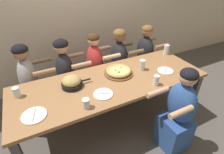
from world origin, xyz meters
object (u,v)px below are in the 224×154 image
diner_near_midright (178,115)px  diner_far_midleft (67,79)px  pizza_board_main (119,72)px  diner_far_midright (119,65)px  empty_plate_b (34,115)px  drinking_glass_c (17,93)px  diner_far_center (96,72)px  skillet_bowl (72,82)px  empty_plate_a (165,71)px  empty_plate_c (103,94)px  drinking_glass_a (142,66)px  drinking_glass_d (156,81)px  diner_far_left (32,87)px  diner_far_right (144,60)px  drinking_glass_b (166,50)px  drinking_glass_e (86,103)px

diner_near_midright → diner_far_midleft: (-0.95, 1.30, 0.02)m
pizza_board_main → diner_far_midright: (0.32, 0.55, -0.26)m
empty_plate_b → drinking_glass_c: drinking_glass_c is taller
pizza_board_main → empty_plate_b: 1.13m
diner_far_center → empty_plate_b: bearing=-48.7°
drinking_glass_c → diner_near_midright: size_ratio=0.10×
skillet_bowl → empty_plate_a: size_ratio=1.69×
empty_plate_c → drinking_glass_a: size_ratio=1.55×
drinking_glass_c → drinking_glass_d: 1.57m
pizza_board_main → drinking_glass_d: size_ratio=3.04×
diner_far_midleft → pizza_board_main: bearing=46.5°
diner_far_midright → diner_far_left: 1.39m
diner_far_right → drinking_glass_b: bearing=19.5°
skillet_bowl → diner_far_center: size_ratio=0.31×
empty_plate_a → diner_far_left: (-1.67, 0.78, -0.23)m
empty_plate_b → drinking_glass_e: (0.48, -0.11, 0.05)m
skillet_bowl → drinking_glass_a: 0.96m
empty_plate_a → diner_near_midright: 0.63m
drinking_glass_a → drinking_glass_c: size_ratio=1.22×
empty_plate_c → diner_far_midright: size_ratio=0.19×
diner_near_midright → drinking_glass_e: bearing=70.9°
drinking_glass_b → drinking_glass_e: bearing=-158.8°
empty_plate_a → diner_far_left: bearing=155.0°
drinking_glass_e → diner_far_right: bearing=34.0°
drinking_glass_e → skillet_bowl: bearing=93.4°
pizza_board_main → empty_plate_b: (-1.08, -0.30, -0.03)m
empty_plate_a → empty_plate_b: 1.68m
drinking_glass_b → skillet_bowl: bearing=-173.2°
drinking_glass_e → diner_far_left: 1.11m
diner_near_midright → skillet_bowl: bearing=52.9°
drinking_glass_c → diner_far_left: 0.56m
drinking_glass_b → drinking_glass_d: bearing=-138.7°
diner_far_midleft → drinking_glass_d: bearing=41.6°
drinking_glass_b → diner_far_right: 0.49m
empty_plate_b → drinking_glass_e: size_ratio=2.29×
diner_far_left → diner_near_midright: bearing=47.9°
empty_plate_b → diner_near_midright: size_ratio=0.21×
empty_plate_a → diner_far_center: (-0.71, 0.78, -0.25)m
drinking_glass_a → diner_far_midleft: (-0.92, 0.59, -0.29)m
drinking_glass_a → diner_near_midright: bearing=-87.2°
empty_plate_a → diner_near_midright: size_ratio=0.19×
drinking_glass_e → diner_far_right: 1.76m
empty_plate_a → diner_far_midright: 0.86m
empty_plate_b → diner_far_left: (0.01, 0.86, -0.23)m
skillet_bowl → drinking_glass_a: drinking_glass_a is taller
pizza_board_main → diner_near_midright: (0.37, -0.75, -0.29)m
diner_far_midright → diner_near_midright: size_ratio=1.03×
empty_plate_b → diner_near_midright: diner_near_midright is taller
pizza_board_main → drinking_glass_c: 1.21m
drinking_glass_c → drinking_glass_e: drinking_glass_c is taller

